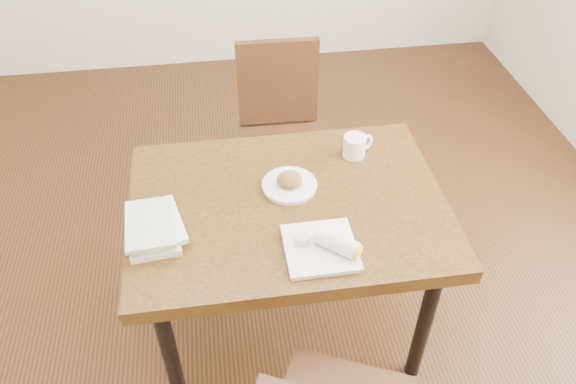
{
  "coord_description": "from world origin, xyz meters",
  "views": [
    {
      "loc": [
        -0.22,
        -1.52,
        2.17
      ],
      "look_at": [
        0.0,
        0.0,
        0.8
      ],
      "focal_mm": 35.0,
      "sensor_mm": 36.0,
      "label": 1
    }
  ],
  "objects": [
    {
      "name": "ground",
      "position": [
        0.0,
        0.0,
        -0.01
      ],
      "size": [
        4.0,
        5.0,
        0.01
      ],
      "primitive_type": "cube",
      "color": "#472814",
      "rests_on": "ground"
    },
    {
      "name": "plate_scone",
      "position": [
        0.02,
        0.08,
        0.77
      ],
      "size": [
        0.21,
        0.21,
        0.07
      ],
      "color": "white",
      "rests_on": "table"
    },
    {
      "name": "chair_far",
      "position": [
        0.08,
        0.78,
        0.55
      ],
      "size": [
        0.43,
        0.43,
        0.95
      ],
      "color": "#442413",
      "rests_on": "ground"
    },
    {
      "name": "coffee_mug",
      "position": [
        0.31,
        0.24,
        0.8
      ],
      "size": [
        0.13,
        0.09,
        0.09
      ],
      "color": "white",
      "rests_on": "table"
    },
    {
      "name": "table",
      "position": [
        0.0,
        0.0,
        0.67
      ],
      "size": [
        1.17,
        0.86,
        0.75
      ],
      "color": "brown",
      "rests_on": "ground"
    },
    {
      "name": "plate_burrito",
      "position": [
        0.09,
        -0.26,
        0.77
      ],
      "size": [
        0.25,
        0.24,
        0.08
      ],
      "color": "white",
      "rests_on": "table"
    },
    {
      "name": "book_stack",
      "position": [
        -0.48,
        -0.09,
        0.78
      ],
      "size": [
        0.22,
        0.28,
        0.07
      ],
      "color": "white",
      "rests_on": "table"
    }
  ]
}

